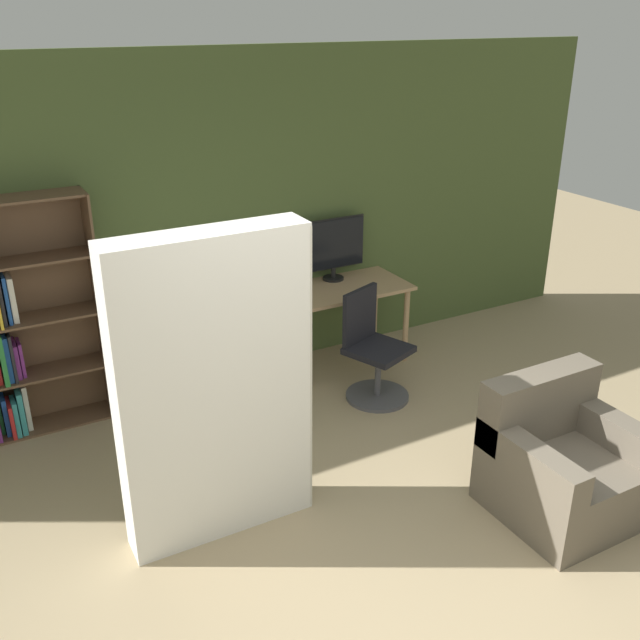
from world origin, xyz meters
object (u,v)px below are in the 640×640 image
armchair (561,463)px  mattress_near (216,391)px  monitor (333,246)px  office_chair (373,356)px  bookshelf (20,324)px

armchair → mattress_near: bearing=156.4°
monitor → mattress_near: size_ratio=0.32×
monitor → armchair: 2.73m
monitor → office_chair: monitor is taller
monitor → mattress_near: mattress_near is taller
mattress_near → monitor: bearing=44.9°
monitor → bookshelf: 2.63m
monitor → armchair: monitor is taller
bookshelf → armchair: size_ratio=2.09×
monitor → bookshelf: size_ratio=0.34×
office_chair → armchair: office_chair is taller
mattress_near → armchair: size_ratio=2.23×
monitor → armchair: bearing=-86.7°
monitor → office_chair: size_ratio=0.67×
monitor → mattress_near: (-1.79, -1.78, -0.09)m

